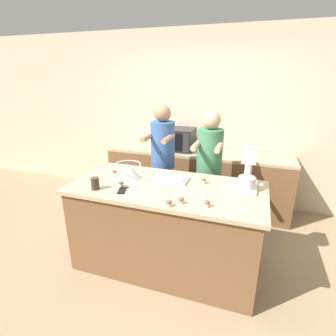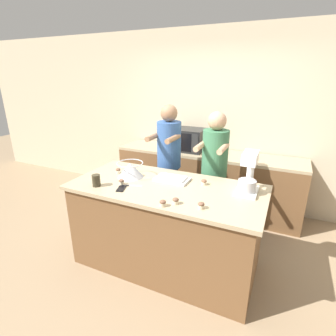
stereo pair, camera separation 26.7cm
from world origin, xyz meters
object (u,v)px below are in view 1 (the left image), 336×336
cupcake_1 (207,203)px  microwave_oven (178,139)px  stand_mixer (248,172)px  cupcake_4 (181,200)px  cupcake_5 (121,184)px  mixing_bowl (128,171)px  knife (131,187)px  cell_phone (122,191)px  baking_tray (171,179)px  cupcake_2 (203,181)px  cupcake_0 (169,203)px  person_left (163,166)px  person_right (208,173)px  drinking_glass (95,183)px  cupcake_3 (114,173)px

cupcake_1 → microwave_oven: bearing=114.2°
stand_mixer → cupcake_4: stand_mixer is taller
cupcake_5 → mixing_bowl: bearing=97.3°
knife → mixing_bowl: bearing=122.4°
cell_phone → cupcake_1: cupcake_1 is taller
baking_tray → cupcake_2: cupcake_2 is taller
cupcake_0 → person_left: bearing=112.3°
person_right → baking_tray: size_ratio=4.44×
drinking_glass → cupcake_5: drinking_glass is taller
mixing_bowl → knife: size_ratio=1.36×
microwave_oven → drinking_glass: size_ratio=4.09×
person_right → knife: bearing=-125.7°
mixing_bowl → cupcake_1: mixing_bowl is taller
baking_tray → cupcake_0: size_ratio=6.26×
person_right → person_left: bearing=180.0°
person_left → cupcake_1: size_ratio=28.65×
person_left → baking_tray: bearing=-62.3°
drinking_glass → cupcake_2: bearing=26.5°
cell_phone → drinking_glass: bearing=-171.5°
cupcake_5 → person_right: bearing=50.1°
baking_tray → cupcake_2: size_ratio=6.26×
person_left → cupcake_5: bearing=-98.6°
mixing_bowl → cupcake_2: size_ratio=4.97×
cell_phone → drinking_glass: 0.28m
mixing_bowl → baking_tray: bearing=12.6°
cell_phone → cupcake_5: (-0.06, 0.10, 0.02)m
person_left → cupcake_5: person_left is taller
cupcake_2 → mixing_bowl: bearing=-170.6°
person_right → cell_phone: 1.20m
cupcake_2 → person_right: bearing=94.2°
baking_tray → cupcake_3: (-0.66, -0.06, 0.01)m
cupcake_3 → stand_mixer: bearing=3.3°
person_right → drinking_glass: 1.41m
knife → cupcake_0: bearing=-27.2°
person_left → drinking_glass: (-0.34, -1.03, 0.11)m
baking_tray → knife: 0.45m
cupcake_2 → drinking_glass: bearing=-153.5°
microwave_oven → drinking_glass: microwave_oven is taller
person_right → cupcake_1: size_ratio=27.83×
person_left → cupcake_2: person_left is taller
stand_mixer → knife: 1.17m
stand_mixer → cupcake_5: 1.27m
drinking_glass → cupcake_1: size_ratio=2.06×
stand_mixer → cell_phone: 1.25m
cell_phone → cupcake_4: 0.62m
cupcake_0 → cupcake_3: bearing=148.2°
mixing_bowl → cupcake_0: bearing=-36.7°
cell_phone → cupcake_1: size_ratio=2.69×
person_right → cupcake_5: (-0.74, -0.89, 0.11)m
person_left → cupcake_2: (0.65, -0.53, 0.08)m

